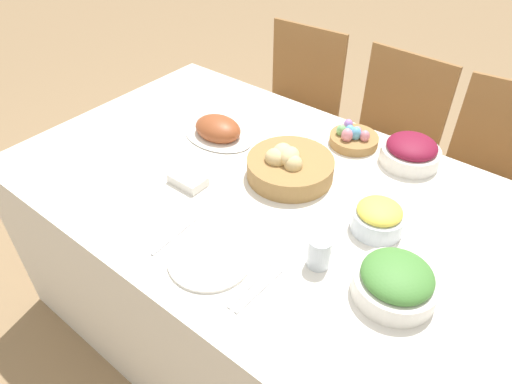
{
  "coord_description": "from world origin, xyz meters",
  "views": [
    {
      "loc": [
        0.68,
        -0.93,
        1.7
      ],
      "look_at": [
        0.0,
        -0.08,
        0.8
      ],
      "focal_mm": 32.0,
      "sensor_mm": 36.0,
      "label": 1
    }
  ],
  "objects": [
    {
      "name": "chair_far_center",
      "position": [
        0.02,
        0.9,
        0.48
      ],
      "size": [
        0.44,
        0.44,
        0.89
      ],
      "rotation": [
        0.0,
        0.0,
        -0.05
      ],
      "color": "olive",
      "rests_on": "ground"
    },
    {
      "name": "butter_dish",
      "position": [
        -0.23,
        -0.15,
        0.78
      ],
      "size": [
        0.12,
        0.08,
        0.03
      ],
      "color": "silver",
      "rests_on": "dining_table"
    },
    {
      "name": "ham_platter",
      "position": [
        -0.35,
        0.13,
        0.79
      ],
      "size": [
        0.29,
        0.2,
        0.09
      ],
      "color": "silver",
      "rests_on": "dining_table"
    },
    {
      "name": "green_salad_bowl",
      "position": [
        0.5,
        -0.14,
        0.81
      ],
      "size": [
        0.21,
        0.21,
        0.1
      ],
      "color": "silver",
      "rests_on": "dining_table"
    },
    {
      "name": "chair_far_left",
      "position": [
        -0.52,
        0.9,
        0.48
      ],
      "size": [
        0.45,
        0.45,
        0.89
      ],
      "rotation": [
        0.0,
        0.0,
        0.07
      ],
      "color": "olive",
      "rests_on": "ground"
    },
    {
      "name": "egg_basket",
      "position": [
        0.08,
        0.4,
        0.79
      ],
      "size": [
        0.18,
        0.18,
        0.08
      ],
      "color": "#9E7542",
      "rests_on": "dining_table"
    },
    {
      "name": "chair_far_right",
      "position": [
        0.51,
        0.9,
        0.48
      ],
      "size": [
        0.46,
        0.46,
        0.89
      ],
      "rotation": [
        0.0,
        0.0,
        0.11
      ],
      "color": "olive",
      "rests_on": "ground"
    },
    {
      "name": "dining_table",
      "position": [
        0.0,
        0.0,
        0.38
      ],
      "size": [
        1.78,
        1.08,
        0.76
      ],
      "color": "white",
      "rests_on": "ground"
    },
    {
      "name": "drinking_cup",
      "position": [
        0.3,
        -0.18,
        0.81
      ],
      "size": [
        0.06,
        0.06,
        0.09
      ],
      "color": "silver",
      "rests_on": "dining_table"
    },
    {
      "name": "spoon",
      "position": [
        0.23,
        -0.35,
        0.76
      ],
      "size": [
        0.02,
        0.18,
        0.0
      ],
      "rotation": [
        0.0,
        0.0,
        -0.04
      ],
      "color": "silver",
      "rests_on": "dining_table"
    },
    {
      "name": "bread_basket",
      "position": [
        0.01,
        0.09,
        0.8
      ],
      "size": [
        0.29,
        0.29,
        0.12
      ],
      "color": "#9E7542",
      "rests_on": "dining_table"
    },
    {
      "name": "pineapple_bowl",
      "position": [
        0.36,
        0.04,
        0.81
      ],
      "size": [
        0.15,
        0.15,
        0.09
      ],
      "color": "silver",
      "rests_on": "dining_table"
    },
    {
      "name": "ground_plane",
      "position": [
        0.0,
        0.0,
        0.0
      ],
      "size": [
        12.0,
        12.0,
        0.0
      ],
      "primitive_type": "plane",
      "color": "#937551"
    },
    {
      "name": "beet_salad_bowl",
      "position": [
        0.29,
        0.42,
        0.81
      ],
      "size": [
        0.2,
        0.2,
        0.1
      ],
      "color": "silver",
      "rests_on": "dining_table"
    },
    {
      "name": "dinner_plate",
      "position": [
        0.06,
        -0.35,
        0.77
      ],
      "size": [
        0.23,
        0.23,
        0.01
      ],
      "color": "silver",
      "rests_on": "dining_table"
    },
    {
      "name": "knife",
      "position": [
        0.2,
        -0.35,
        0.76
      ],
      "size": [
        0.02,
        0.18,
        0.0
      ],
      "rotation": [
        0.0,
        0.0,
        0.04
      ],
      "color": "silver",
      "rests_on": "dining_table"
    },
    {
      "name": "fork",
      "position": [
        -0.08,
        -0.35,
        0.76
      ],
      "size": [
        0.02,
        0.18,
        0.0
      ],
      "rotation": [
        0.0,
        0.0,
        0.04
      ],
      "color": "silver",
      "rests_on": "dining_table"
    }
  ]
}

